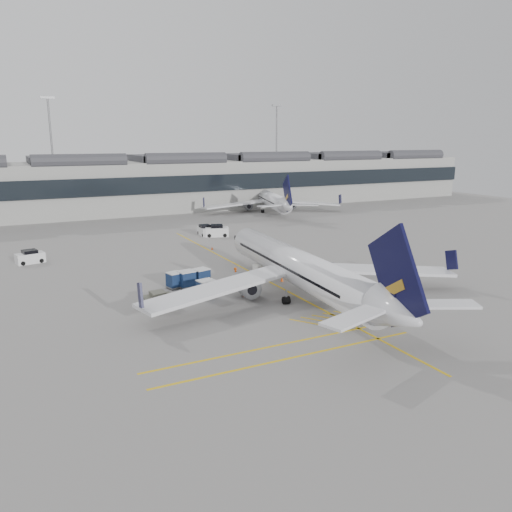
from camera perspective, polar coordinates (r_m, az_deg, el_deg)
name	(u,v)px	position (r m, az deg, el deg)	size (l,w,h in m)	color
ground	(207,311)	(47.46, -5.64, -6.30)	(220.00, 220.00, 0.00)	gray
terminal	(86,185)	(115.30, -18.86, 7.65)	(200.00, 20.45, 12.40)	#9E9E99
light_masts	(67,145)	(128.67, -20.81, 11.73)	(113.00, 0.60, 25.45)	slate
apron_markings	(254,274)	(60.06, -0.18, -2.06)	(0.25, 60.00, 0.01)	gold
airliner_main	(300,269)	(51.01, 5.08, -1.46)	(34.25, 37.54, 9.98)	silver
airliner_far	(271,200)	(112.51, 1.69, 6.45)	(30.58, 33.83, 9.19)	silver
belt_loader	(265,271)	(59.35, 1.06, -1.73)	(4.44, 1.72, 1.79)	silver
baggage_cart_a	(201,276)	(55.56, -6.30, -2.33)	(2.11, 1.89, 1.87)	gray
baggage_cart_b	(175,280)	(54.86, -9.25, -2.68)	(1.99, 1.79, 1.78)	gray
baggage_cart_c	(187,279)	(54.77, -7.94, -2.59)	(2.01, 1.75, 1.90)	gray
baggage_cart_d	(206,288)	(51.03, -5.69, -3.71)	(2.05, 1.80, 1.88)	gray
ramp_agent_a	(236,276)	(55.67, -2.31, -2.27)	(0.70, 0.46, 1.92)	#DA4E0B
ramp_agent_b	(245,287)	(51.43, -1.22, -3.51)	(0.98, 0.76, 2.02)	#FF570D
pushback_tug	(158,300)	(48.91, -11.12, -5.01)	(2.93, 1.90, 1.59)	#505044
safety_cone_nose	(212,248)	(73.63, -5.04, 0.91)	(0.33, 0.33, 0.46)	#F24C0A
safety_cone_engine	(282,279)	(56.97, 2.99, -2.66)	(0.37, 0.37, 0.51)	#F24C0A
service_van_left	(30,257)	(71.53, -24.41, -0.13)	(3.74, 2.46, 1.77)	silver
service_van_mid	(205,231)	(84.71, -5.84, 2.90)	(1.89, 3.60, 1.82)	silver
service_van_right	(217,231)	(83.59, -4.50, 2.85)	(4.31, 3.17, 1.99)	silver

